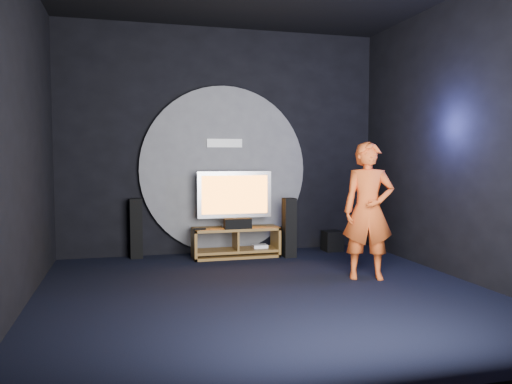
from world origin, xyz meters
TOP-DOWN VIEW (x-y plane):
  - floor at (0.00, 0.00)m, footprint 5.00×5.00m
  - back_wall at (0.00, 2.50)m, footprint 5.00×0.04m
  - front_wall at (0.00, -2.50)m, footprint 5.00×0.04m
  - left_wall at (-2.50, 0.00)m, footprint 0.04×5.00m
  - right_wall at (2.50, 0.00)m, footprint 0.04×5.00m
  - wall_disc_panel at (0.00, 2.44)m, footprint 2.60×0.11m
  - media_console at (0.10, 2.05)m, footprint 1.30×0.45m
  - tv at (0.10, 2.12)m, footprint 1.13×0.22m
  - center_speaker at (0.10, 1.90)m, footprint 0.40×0.15m
  - remote at (-0.46, 1.93)m, footprint 0.18×0.05m
  - tower_speaker_left at (-1.35, 2.35)m, footprint 0.18×0.20m
  - tower_speaker_right at (0.88, 1.84)m, footprint 0.18×0.20m
  - subwoofer at (1.71, 2.14)m, footprint 0.29×0.29m
  - player at (1.40, 0.33)m, footprint 0.72×0.58m

SIDE VIEW (x-z plane):
  - floor at x=0.00m, z-range 0.00..0.00m
  - subwoofer at x=1.71m, z-range 0.00..0.32m
  - media_console at x=0.10m, z-range -0.03..0.42m
  - tower_speaker_left at x=-1.35m, z-range 0.00..0.89m
  - tower_speaker_right at x=0.88m, z-range 0.00..0.89m
  - remote at x=-0.46m, z-range 0.45..0.47m
  - center_speaker at x=0.10m, z-range 0.45..0.60m
  - player at x=1.40m, z-range 0.00..1.69m
  - tv at x=0.10m, z-range 0.49..1.33m
  - wall_disc_panel at x=0.00m, z-range 0.00..2.60m
  - back_wall at x=0.00m, z-range 0.00..3.50m
  - front_wall at x=0.00m, z-range 0.00..3.50m
  - left_wall at x=-2.50m, z-range 0.00..3.50m
  - right_wall at x=2.50m, z-range 0.00..3.50m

